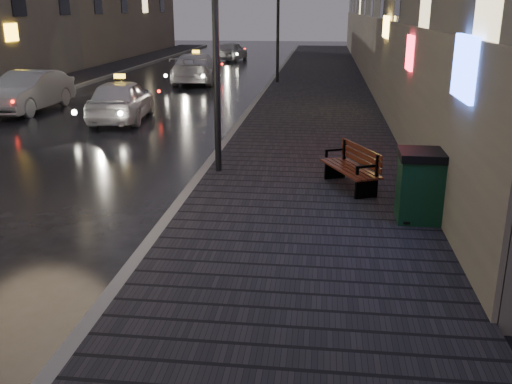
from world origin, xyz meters
TOP-DOWN VIEW (x-y plane):
  - sidewalk at (3.90, 21.00)m, footprint 4.60×58.00m
  - curb at (1.50, 21.00)m, footprint 0.20×58.00m
  - sidewalk_far at (-8.70, 21.00)m, footprint 2.40×58.00m
  - curb_far at (-7.40, 21.00)m, footprint 0.20×58.00m
  - lamp_near at (1.85, 6.00)m, footprint 0.36×0.36m
  - lamp_far at (1.85, 22.00)m, footprint 0.36×0.36m
  - bench at (4.76, 5.09)m, footprint 1.21×1.74m
  - trash_bin at (5.80, 3.38)m, footprint 0.80×0.80m
  - taxi_near at (-2.55, 12.23)m, footprint 2.10×4.25m
  - car_left_mid at (-6.51, 13.58)m, footprint 1.69×4.39m
  - taxi_mid at (-2.25, 22.38)m, footprint 2.37×5.15m
  - car_far at (-2.46, 34.77)m, footprint 2.06×4.04m

SIDE VIEW (x-z plane):
  - sidewalk at x=3.90m, z-range 0.00..0.15m
  - curb at x=1.50m, z-range 0.00..0.15m
  - sidewalk_far at x=-8.70m, z-range 0.00..0.15m
  - curb_far at x=-7.40m, z-range 0.00..0.15m
  - bench at x=4.76m, z-range 0.15..1.00m
  - car_far at x=-2.46m, z-range 0.00..1.32m
  - taxi_near at x=-2.55m, z-range 0.00..1.39m
  - car_left_mid at x=-6.51m, z-range 0.00..1.43m
  - taxi_mid at x=-2.25m, z-range 0.00..1.46m
  - trash_bin at x=5.80m, z-range 0.16..1.37m
  - lamp_near at x=1.85m, z-range 0.85..6.13m
  - lamp_far at x=1.85m, z-range 0.85..6.13m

